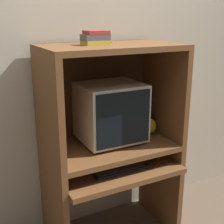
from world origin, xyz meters
name	(u,v)px	position (x,y,z in m)	size (l,w,h in m)	color
wall_back	(91,61)	(0.00, 0.60, 1.30)	(6.00, 0.06, 2.60)	#B2A893
desk_base	(114,192)	(0.00, 0.23, 0.39)	(0.92, 0.60, 0.62)	brown
desk_monitor_shelf	(111,148)	(0.00, 0.27, 0.72)	(0.92, 0.54, 0.14)	brown
hutch_upper	(109,81)	(0.00, 0.30, 1.20)	(0.92, 0.54, 0.69)	brown
crt_monitor	(111,112)	(0.02, 0.32, 0.98)	(0.43, 0.38, 0.42)	beige
keyboard	(119,169)	(-0.01, 0.12, 0.63)	(0.38, 0.13, 0.03)	black
mouse	(150,162)	(0.23, 0.12, 0.63)	(0.06, 0.04, 0.03)	black
snack_bag	(147,127)	(0.33, 0.31, 0.82)	(0.16, 0.12, 0.13)	gold
book_stack	(96,38)	(-0.11, 0.28, 1.49)	(0.17, 0.12, 0.09)	gold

